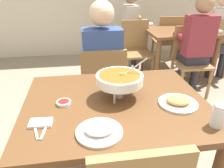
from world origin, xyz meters
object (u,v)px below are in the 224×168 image
(curry_bowl, at_px, (120,79))
(chair_bg_right, at_px, (190,56))
(drink_glass, at_px, (218,117))
(chair_bg_left, at_px, (132,39))
(patron_bg_middle, at_px, (220,30))
(dining_table_main, at_px, (115,116))
(patron_bg_right, at_px, (197,41))
(sauce_dish, at_px, (64,103))
(dining_table_far, at_px, (179,39))
(rice_plate, at_px, (99,130))
(chair_bg_window, at_px, (168,38))
(chair_bg_middle, at_px, (215,46))
(appetizer_plate, at_px, (178,102))
(patron_bg_left, at_px, (132,25))
(chair_diner_main, at_px, (103,85))
(diner_main, at_px, (102,62))
(chair_bg_corner, at_px, (136,47))

(curry_bowl, bearing_deg, chair_bg_right, 48.62)
(drink_glass, relative_size, chair_bg_left, 0.14)
(curry_bowl, bearing_deg, patron_bg_middle, 44.04)
(dining_table_main, xyz_separation_m, patron_bg_right, (1.28, 1.37, 0.10))
(sauce_dish, relative_size, dining_table_far, 0.09)
(rice_plate, bearing_deg, chair_bg_left, 73.26)
(dining_table_far, distance_m, chair_bg_window, 0.51)
(chair_bg_middle, bearing_deg, appetizer_plate, -127.79)
(curry_bowl, bearing_deg, appetizer_plate, -23.22)
(rice_plate, distance_m, patron_bg_middle, 3.02)
(chair_bg_middle, bearing_deg, chair_bg_left, 152.39)
(curry_bowl, xyz_separation_m, appetizer_plate, (0.34, -0.15, -0.11))
(drink_glass, relative_size, patron_bg_left, 0.10)
(dining_table_main, bearing_deg, sauce_dish, 177.84)
(chair_diner_main, distance_m, chair_bg_left, 1.90)
(patron_bg_right, bearing_deg, chair_bg_left, 116.46)
(sauce_dish, height_order, chair_bg_left, chair_bg_left)
(sauce_dish, bearing_deg, dining_table_main, -2.16)
(dining_table_main, xyz_separation_m, dining_table_far, (1.31, 1.93, -0.02))
(dining_table_far, distance_m, chair_bg_right, 0.49)
(chair_diner_main, bearing_deg, diner_main, 90.00)
(chair_diner_main, bearing_deg, chair_bg_window, 51.19)
(appetizer_plate, bearing_deg, chair_bg_corner, 82.48)
(drink_glass, xyz_separation_m, chair_bg_corner, (0.17, 2.33, -0.31))
(chair_diner_main, xyz_separation_m, chair_bg_window, (1.35, 1.67, 0.00))
(chair_bg_left, height_order, patron_bg_middle, patron_bg_middle)
(appetizer_plate, height_order, dining_table_far, appetizer_plate)
(dining_table_far, bearing_deg, chair_bg_right, -94.88)
(chair_bg_right, height_order, chair_bg_corner, same)
(diner_main, bearing_deg, dining_table_main, -90.00)
(dining_table_main, xyz_separation_m, chair_bg_corner, (0.65, 1.99, -0.14))
(chair_bg_left, bearing_deg, patron_bg_left, -129.79)
(patron_bg_left, bearing_deg, dining_table_far, -43.59)
(appetizer_plate, xyz_separation_m, patron_bg_right, (0.90, 1.46, -0.04))
(rice_plate, height_order, chair_bg_left, chair_bg_left)
(chair_bg_right, bearing_deg, appetizer_plate, -119.89)
(dining_table_main, relative_size, chair_bg_corner, 1.28)
(drink_glass, relative_size, patron_bg_right, 0.10)
(chair_diner_main, relative_size, patron_bg_left, 0.69)
(chair_bg_middle, relative_size, chair_bg_window, 1.00)
(sauce_dish, height_order, chair_bg_right, chair_bg_right)
(diner_main, height_order, patron_bg_middle, same)
(sauce_dish, bearing_deg, dining_table_far, 49.55)
(chair_bg_middle, bearing_deg, dining_table_far, 175.44)
(chair_bg_corner, bearing_deg, diner_main, -118.35)
(appetizer_plate, distance_m, chair_bg_middle, 2.52)
(appetizer_plate, xyz_separation_m, dining_table_far, (0.93, 2.03, -0.16))
(diner_main, bearing_deg, curry_bowl, -87.37)
(appetizer_plate, height_order, chair_bg_window, chair_bg_window)
(chair_diner_main, relative_size, dining_table_far, 0.90)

